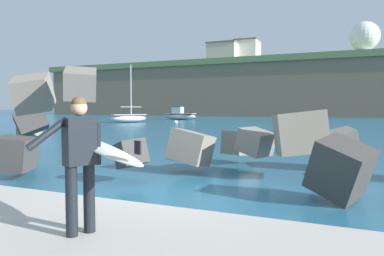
% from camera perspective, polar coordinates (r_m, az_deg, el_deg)
% --- Properties ---
extents(ground_plane, '(400.00, 400.00, 0.00)m').
position_cam_1_polar(ground_plane, '(8.17, -2.54, -10.01)').
color(ground_plane, '#235B7A').
extents(walkway_path, '(48.00, 4.40, 0.24)m').
position_cam_1_polar(walkway_path, '(5.03, -24.21, -17.50)').
color(walkway_path, '#B2ADA3').
rests_on(walkway_path, ground).
extents(breakwater_jetty, '(29.21, 6.14, 3.15)m').
position_cam_1_polar(breakwater_jetty, '(10.76, -6.76, -0.39)').
color(breakwater_jetty, slate).
rests_on(breakwater_jetty, ground).
extents(surfer_with_board, '(2.05, 1.51, 1.78)m').
position_cam_1_polar(surfer_with_board, '(4.97, -16.13, -3.80)').
color(surfer_with_board, black).
rests_on(surfer_with_board, walkway_path).
extents(boat_near_left, '(4.23, 4.62, 6.93)m').
position_cam_1_polar(boat_near_left, '(44.91, -9.84, 1.57)').
color(boat_near_left, white).
rests_on(boat_near_left, ground).
extents(boat_mid_left, '(5.30, 2.03, 1.96)m').
position_cam_1_polar(boat_mid_left, '(53.81, -1.94, 1.99)').
color(boat_mid_left, beige).
rests_on(boat_mid_left, ground).
extents(mooring_buoy_inner, '(0.44, 0.44, 0.44)m').
position_cam_1_polar(mooring_buoy_inner, '(39.37, -2.52, 0.89)').
color(mooring_buoy_inner, silver).
rests_on(mooring_buoy_inner, ground).
extents(headland_bluff, '(103.61, 39.31, 11.65)m').
position_cam_1_polar(headland_bluff, '(90.55, 12.77, 5.74)').
color(headland_bluff, '#756651').
rests_on(headland_bluff, ground).
extents(radar_dome, '(6.64, 6.64, 9.70)m').
position_cam_1_polar(radar_dome, '(94.71, 25.27, 12.25)').
color(radar_dome, silver).
rests_on(radar_dome, headland_bluff).
extents(station_building_west, '(5.54, 5.51, 6.15)m').
position_cam_1_polar(station_building_west, '(89.99, 8.63, 11.49)').
color(station_building_west, silver).
rests_on(station_building_west, headland_bluff).
extents(station_building_central, '(7.12, 6.59, 5.23)m').
position_cam_1_polar(station_building_central, '(88.26, 5.05, 11.37)').
color(station_building_central, '#B2ADA3').
rests_on(station_building_central, headland_bluff).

